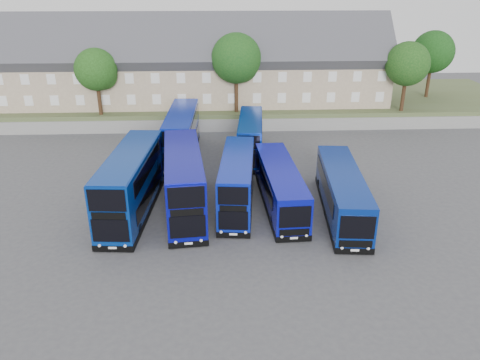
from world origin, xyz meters
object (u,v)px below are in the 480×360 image
tree_east (408,65)px  tree_far (433,53)px  tree_west (98,71)px  dd_front_left (131,184)px  dd_front_mid (184,182)px  coach_east_a (280,187)px  tree_mid (237,60)px

tree_east → tree_far: tree_far is taller
tree_west → tree_east: (36.00, 0.00, 0.34)m
dd_front_left → dd_front_mid: size_ratio=1.01×
coach_east_a → tree_west: bearing=128.7°
dd_front_left → dd_front_mid: (3.96, 0.25, -0.03)m
dd_front_mid → tree_mid: tree_mid is taller
dd_front_left → tree_mid: tree_mid is taller
coach_east_a → tree_mid: 22.63m
coach_east_a → tree_east: size_ratio=1.47×
dd_front_mid → dd_front_left: bearing=178.0°
tree_west → tree_far: tree_far is taller
dd_front_mid → coach_east_a: dd_front_mid is taller
dd_front_left → tree_east: 36.59m
dd_front_mid → tree_west: 24.55m
coach_east_a → tree_west: size_ratio=1.57×
tree_east → tree_far: (6.00, 7.00, 0.34)m
dd_front_left → coach_east_a: 11.49m
tree_east → tree_west: bearing=-180.0°
dd_front_mid → tree_west: size_ratio=1.58×
coach_east_a → tree_mid: bearing=94.0°
dd_front_mid → tree_far: tree_far is taller
tree_west → dd_front_mid: bearing=-63.0°
tree_mid → coach_east_a: bearing=-83.6°
tree_west → tree_far: (42.00, 7.00, 0.68)m
coach_east_a → tree_west: 28.51m
tree_mid → dd_front_left: bearing=-112.1°
dd_front_left → tree_far: 45.60m
tree_mid → tree_east: tree_mid is taller
coach_east_a → tree_west: (-18.44, 21.05, 5.46)m
coach_east_a → tree_far: 37.15m
coach_east_a → tree_east: (17.56, 21.05, 5.80)m
tree_east → tree_far: bearing=49.4°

